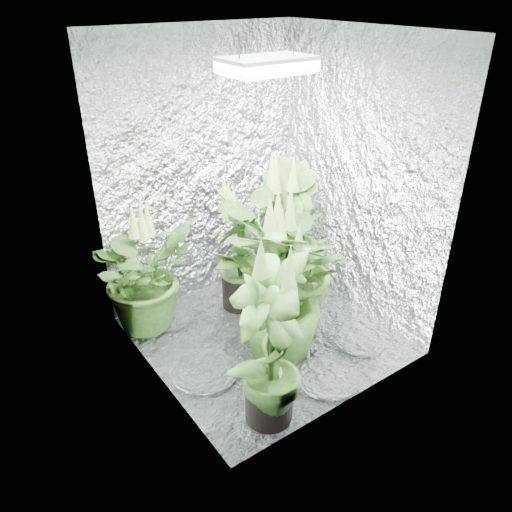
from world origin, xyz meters
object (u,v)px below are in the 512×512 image
Objects in this scene: plant_a at (144,275)px; plant_c at (284,236)px; plant_f at (270,344)px; circulation_fan at (281,261)px; plant_d at (281,296)px; plant_b at (240,252)px; plant_e at (288,270)px; grow_lamp at (267,65)px.

plant_c is (1.05, -0.24, 0.10)m from plant_a.
circulation_fan is (1.03, 1.22, -0.38)m from plant_f.
plant_d is 0.55m from plant_f.
plant_e is at bearing -77.82° from plant_b.
plant_b is 1.17m from plant_f.
plant_a is at bearing 98.81° from plant_f.
plant_f reaches higher than circulation_fan.
plant_d is at bearing -100.63° from grow_lamp.
plant_d is 0.31m from plant_e.
plant_b is 0.67m from plant_d.
plant_e is (0.18, -0.02, -1.33)m from grow_lamp.
plant_c reaches higher than plant_e.
plant_b reaches higher than plant_a.
plant_e is (-0.25, -0.37, -0.04)m from plant_c.
plant_f reaches higher than plant_d.
plant_b is at bearing 64.04° from plant_f.
plant_b is 0.99× the size of plant_e.
plant_a is 0.89× the size of plant_b.
plant_b reaches higher than circulation_fan.
plant_c is at bearing 48.54° from plant_f.
plant_a is at bearing 136.30° from grow_lamp.
grow_lamp is 1.41m from plant_c.
plant_c is at bearing -13.12° from plant_a.
plant_e is 0.82m from circulation_fan.
plant_d is 1.10m from circulation_fan.
plant_b is 1.01× the size of plant_d.
plant_c is 3.36× the size of circulation_fan.
plant_a is 0.80× the size of plant_c.
plant_c reaches higher than plant_a.
grow_lamp is at bearing -101.33° from plant_b.
plant_c is 1.10× the size of plant_e.
plant_b is 0.36m from plant_c.
plant_d is at bearing 45.88° from plant_f.
grow_lamp reaches higher than plant_a.
circulation_fan is (0.42, 0.61, -0.35)m from plant_e.
plant_b is 3.00× the size of circulation_fan.
grow_lamp is 1.63m from plant_a.
plant_f is (-0.86, -0.97, -0.00)m from plant_c.
plant_a is 1.01m from plant_e.
plant_c is 0.44m from plant_e.
grow_lamp reaches higher than plant_d.
plant_e is (0.80, -0.61, 0.06)m from plant_a.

